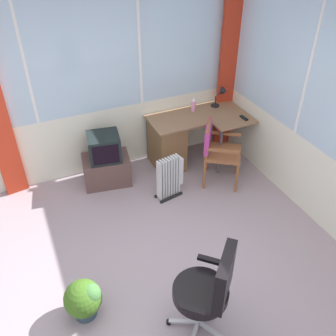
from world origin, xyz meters
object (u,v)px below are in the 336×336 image
object	(u,v)px
tv_on_stand	(106,162)
potted_plant	(84,299)
desk	(171,141)
wooden_armchair	(215,146)
space_heater	(170,177)
office_chair	(210,288)
spray_bottle	(193,104)
tv_remote	(244,118)
desk_lamp	(222,94)

from	to	relation	value
tv_on_stand	potted_plant	distance (m)	2.12
tv_on_stand	desk	bearing A→B (deg)	1.30
wooden_armchair	space_heater	size ratio (longest dim) A/B	1.45
desk	space_heater	xyz separation A→B (m)	(-0.32, -0.67, -0.10)
desk	office_chair	world-z (taller)	office_chair
spray_bottle	space_heater	size ratio (longest dim) A/B	0.35
wooden_armchair	tv_remote	bearing A→B (deg)	21.22
desk	potted_plant	distance (m)	2.69
space_heater	wooden_armchair	bearing A→B (deg)	5.62
desk	office_chair	bearing A→B (deg)	-107.59
desk_lamp	wooden_armchair	xyz separation A→B (m)	(-0.49, -0.69, -0.37)
tv_remote	space_heater	distance (m)	1.40
tv_remote	potted_plant	distance (m)	3.26
office_chair	tv_remote	bearing A→B (deg)	50.98
office_chair	potted_plant	size ratio (longest dim) A/B	2.41
wooden_armchair	potted_plant	bearing A→B (deg)	-147.80
desk	potted_plant	xyz separation A→B (m)	(-1.81, -1.98, -0.17)
desk	spray_bottle	xyz separation A→B (m)	(0.42, 0.15, 0.45)
tv_on_stand	space_heater	bearing A→B (deg)	-43.21
tv_remote	wooden_armchair	bearing A→B (deg)	-161.92
desk	spray_bottle	bearing A→B (deg)	19.17
spray_bottle	potted_plant	xyz separation A→B (m)	(-2.24, -2.13, -0.61)
tv_remote	office_chair	xyz separation A→B (m)	(-1.79, -2.21, -0.16)
tv_remote	desk_lamp	bearing A→B (deg)	99.62
tv_remote	office_chair	world-z (taller)	office_chair
potted_plant	desk_lamp	bearing A→B (deg)	37.67
spray_bottle	wooden_armchair	size ratio (longest dim) A/B	0.24
wooden_armchair	potted_plant	size ratio (longest dim) A/B	2.09
desk	tv_remote	distance (m)	1.10
desk	tv_on_stand	world-z (taller)	tv_on_stand
spray_bottle	wooden_armchair	world-z (taller)	spray_bottle
tv_on_stand	potted_plant	world-z (taller)	tv_on_stand
space_heater	potted_plant	xyz separation A→B (m)	(-1.49, -1.31, -0.07)
desk	space_heater	distance (m)	0.75
desk	office_chair	xyz separation A→B (m)	(-0.82, -2.58, 0.19)
desk_lamp	desk	bearing A→B (deg)	-173.88
wooden_armchair	space_heater	distance (m)	0.75
office_chair	space_heater	distance (m)	1.99
spray_bottle	space_heater	bearing A→B (deg)	-132.39
tv_on_stand	wooden_armchair	bearing A→B (deg)	-22.63
office_chair	tv_on_stand	bearing A→B (deg)	94.31
desk	desk_lamp	bearing A→B (deg)	6.12
desk	tv_on_stand	xyz separation A→B (m)	(-1.01, -0.02, -0.07)
tv_remote	spray_bottle	xyz separation A→B (m)	(-0.55, 0.51, 0.09)
desk_lamp	space_heater	world-z (taller)	desk_lamp
tv_remote	spray_bottle	world-z (taller)	spray_bottle
tv_remote	wooden_armchair	distance (m)	0.67
office_chair	wooden_armchair	bearing A→B (deg)	58.92
space_heater	tv_remote	bearing A→B (deg)	13.09
spray_bottle	potted_plant	distance (m)	3.14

